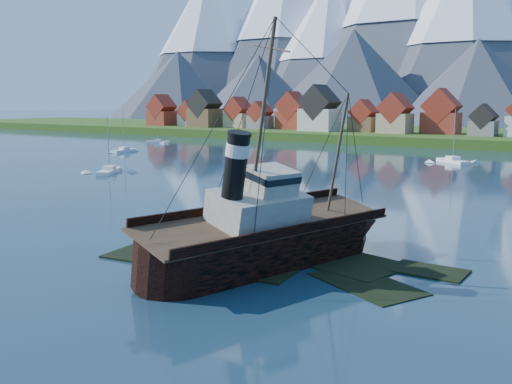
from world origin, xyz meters
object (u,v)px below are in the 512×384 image
Objects in this scene: sailboat_b at (124,151)px; sailboat_f at (158,142)px; tugboat_wreck at (272,232)px; sailboat_c at (453,162)px; sailboat_a at (109,172)px.

sailboat_b is 35.38m from sailboat_f.
sailboat_c is (-9.53, 92.11, -2.47)m from tugboat_wreck.
sailboat_c reaches higher than sailboat_b.
sailboat_a is at bearing 165.61° from tugboat_wreck.
sailboat_f is at bearing 113.46° from sailboat_b.
sailboat_f is (-100.57, 7.77, -0.04)m from sailboat_c.
sailboat_b is at bearing 0.47° from sailboat_f.
sailboat_b is (-32.26, 33.91, 0.03)m from sailboat_a.
sailboat_c is at bearing 57.15° from sailboat_f.
tugboat_wreck is 148.67m from sailboat_f.
sailboat_a is at bearing -51.88° from sailboat_b.
sailboat_a is at bearing 179.86° from sailboat_c.
sailboat_b is (-93.00, 68.91, -2.46)m from tugboat_wreck.
sailboat_c reaches higher than sailboat_a.
tugboat_wreck is 70.14m from sailboat_a.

